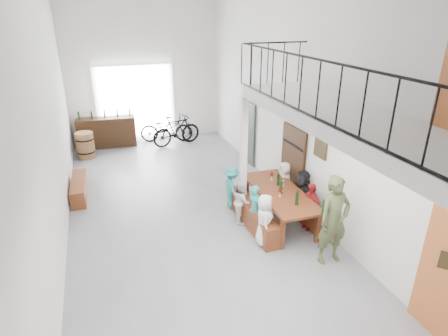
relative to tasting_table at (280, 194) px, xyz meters
name	(u,v)px	position (x,y,z in m)	size (l,w,h in m)	color
floor	(187,212)	(-1.95, 1.13, -0.71)	(12.00, 12.00, 0.00)	slate
room_walls	(180,65)	(-1.95, 1.13, 2.85)	(12.00, 12.00, 12.00)	white
gateway_portal	(136,104)	(-2.35, 7.07, 0.69)	(2.80, 0.08, 2.80)	white
right_wall_decor	(332,160)	(0.75, -0.74, 1.04)	(0.07, 8.28, 5.07)	#AD5426
balcony	(347,123)	(0.03, -2.00, 2.26)	(1.52, 5.62, 4.00)	white
tasting_table	(280,194)	(0.00, 0.00, 0.00)	(1.05, 2.44, 0.79)	brown
bench_inner	(252,215)	(-0.65, 0.05, -0.45)	(0.36, 2.22, 0.51)	brown
bench_wall	(301,208)	(0.58, -0.01, -0.45)	(0.29, 2.25, 0.52)	brown
tableware	(282,185)	(0.05, 0.00, 0.23)	(0.51, 1.38, 0.35)	black
side_bench	(79,188)	(-4.45, 2.91, -0.48)	(0.36, 1.64, 0.46)	brown
oak_barrel	(85,145)	(-4.25, 5.85, -0.27)	(0.60, 0.60, 0.88)	brown
serving_counter	(107,132)	(-3.49, 6.78, -0.17)	(2.03, 0.56, 1.07)	#331C0D
counter_bottles	(105,114)	(-3.49, 6.78, 0.50)	(1.78, 0.16, 0.28)	black
guest_left_a	(264,220)	(-0.71, -0.72, -0.13)	(0.56, 0.37, 1.15)	white
guest_left_b	(255,208)	(-0.70, -0.17, -0.14)	(0.41, 0.27, 1.13)	teal
guest_left_c	(242,201)	(-0.81, 0.31, -0.19)	(0.51, 0.39, 1.04)	white
guest_left_d	(232,188)	(-0.82, 0.98, -0.15)	(0.72, 0.41, 1.11)	teal
guest_right_a	(310,206)	(0.52, -0.49, -0.14)	(0.66, 0.27, 1.12)	maroon
guest_right_b	(301,194)	(0.58, 0.01, -0.10)	(1.13, 0.36, 1.22)	black
guest_right_c	(284,183)	(0.51, 0.77, -0.14)	(0.55, 0.36, 1.13)	white
host_standing	(334,220)	(0.28, -1.67, 0.21)	(0.67, 0.44, 1.82)	#49512E
potted_plant	(268,183)	(0.50, 1.61, -0.51)	(0.34, 0.30, 0.38)	#18531D
bicycle_near	(166,128)	(-1.36, 6.60, -0.20)	(0.68, 1.94, 1.02)	black
bicycle_far	(176,130)	(-1.08, 6.10, -0.15)	(0.52, 1.85, 1.11)	black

